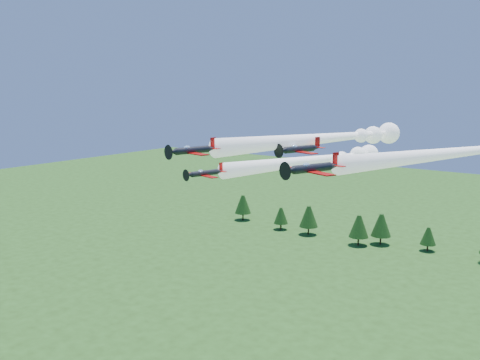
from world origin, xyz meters
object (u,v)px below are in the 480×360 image
Objects in this scene: plane_right at (464,152)px; plane_slot at (299,149)px; plane_lead at (331,138)px; plane_left at (320,159)px.

plane_right is 26.87m from plane_slot.
plane_left is at bearing 140.70° from plane_lead.
plane_lead reaches higher than plane_slot.
plane_lead reaches higher than plane_left.
plane_left is at bearing 126.12° from plane_slot.
plane_left is 0.80× the size of plane_right.
plane_lead is 1.07× the size of plane_left.
plane_lead is 12.28m from plane_left.
plane_lead is at bearing -127.28° from plane_right.
plane_lead is 5.58× the size of plane_slot.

